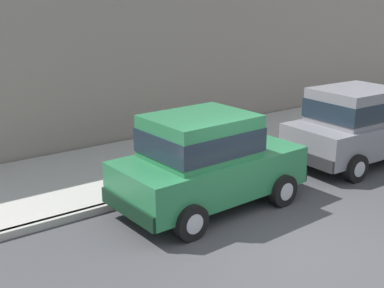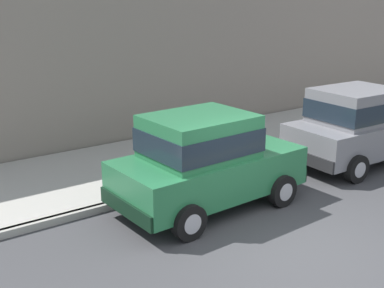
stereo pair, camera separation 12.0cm
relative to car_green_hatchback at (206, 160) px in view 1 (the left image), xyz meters
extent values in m
plane|color=#38383A|center=(2.19, 0.11, -0.98)|extent=(80.00, 80.00, 0.00)
cube|color=gray|center=(-1.01, 0.11, -0.91)|extent=(0.16, 64.00, 0.14)
cube|color=#99968E|center=(-2.81, 0.11, -0.91)|extent=(3.60, 64.00, 0.14)
cube|color=#23663D|center=(0.00, 0.10, -0.28)|extent=(1.85, 3.76, 0.76)
cube|color=#23663D|center=(0.01, -0.15, 0.50)|extent=(1.58, 1.95, 0.80)
cube|color=#19232D|center=(0.01, -0.15, 0.44)|extent=(1.62, 1.99, 0.44)
cube|color=black|center=(-0.07, 1.90, -0.52)|extent=(1.69, 0.26, 0.28)
cube|color=black|center=(0.06, -1.70, -0.52)|extent=(1.69, 0.26, 0.28)
cylinder|color=black|center=(-0.90, 1.21, -0.66)|extent=(0.24, 0.65, 0.64)
cylinder|color=#9E9EA3|center=(-0.90, 1.21, -0.66)|extent=(0.25, 0.36, 0.35)
cylinder|color=black|center=(0.82, 1.27, -0.66)|extent=(0.24, 0.65, 0.64)
cylinder|color=#9E9EA3|center=(0.82, 1.27, -0.66)|extent=(0.25, 0.36, 0.35)
cylinder|color=black|center=(-0.82, -1.08, -0.66)|extent=(0.24, 0.65, 0.64)
cylinder|color=#9E9EA3|center=(-0.82, -1.08, -0.66)|extent=(0.25, 0.36, 0.35)
cylinder|color=black|center=(0.90, -1.02, -0.66)|extent=(0.24, 0.65, 0.64)
cylinder|color=#9E9EA3|center=(0.90, -1.02, -0.66)|extent=(0.25, 0.36, 0.35)
cube|color=#EAEACC|center=(-0.60, 1.91, -0.16)|extent=(0.28, 0.09, 0.14)
cube|color=#EAEACC|center=(0.46, 1.95, -0.16)|extent=(0.28, 0.09, 0.14)
cube|color=slate|center=(0.05, 4.71, -0.28)|extent=(1.85, 3.76, 0.76)
cube|color=slate|center=(0.04, 4.46, 0.50)|extent=(1.58, 1.95, 0.80)
cube|color=#19232D|center=(0.04, 4.46, 0.44)|extent=(1.62, 2.00, 0.44)
cube|color=#252527|center=(-0.02, 2.91, -0.52)|extent=(1.69, 0.26, 0.28)
cylinder|color=black|center=(-0.77, 5.88, -0.66)|extent=(0.24, 0.65, 0.64)
cylinder|color=#9E9EA3|center=(-0.77, 5.88, -0.66)|extent=(0.25, 0.36, 0.35)
cylinder|color=black|center=(-0.85, 3.59, -0.66)|extent=(0.24, 0.65, 0.64)
cylinder|color=#9E9EA3|center=(-0.85, 3.59, -0.66)|extent=(0.25, 0.36, 0.35)
cylinder|color=black|center=(0.86, 3.53, -0.66)|extent=(0.24, 0.65, 0.64)
cylinder|color=#9E9EA3|center=(0.86, 3.53, -0.66)|extent=(0.25, 0.36, 0.35)
ellipsoid|color=tan|center=(-3.37, 1.50, -0.56)|extent=(0.48, 0.38, 0.20)
cylinder|color=tan|center=(-3.22, 1.49, -0.75)|extent=(0.05, 0.05, 0.18)
cylinder|color=tan|center=(-3.27, 1.38, -0.75)|extent=(0.05, 0.05, 0.18)
cylinder|color=tan|center=(-3.46, 1.61, -0.75)|extent=(0.05, 0.05, 0.18)
cylinder|color=tan|center=(-3.51, 1.51, -0.75)|extent=(0.05, 0.05, 0.18)
sphere|color=tan|center=(-3.11, 1.36, -0.47)|extent=(0.17, 0.17, 0.17)
ellipsoid|color=brown|center=(-3.03, 1.32, -0.49)|extent=(0.13, 0.11, 0.06)
cone|color=tan|center=(-3.09, 1.41, -0.38)|extent=(0.06, 0.06, 0.07)
cone|color=tan|center=(-3.14, 1.32, -0.38)|extent=(0.06, 0.06, 0.07)
cylinder|color=tan|center=(-3.60, 1.62, -0.50)|extent=(0.12, 0.09, 0.13)
cube|color=slate|center=(-4.91, 4.25, 1.49)|extent=(0.50, 20.00, 4.93)
camera|label=1|loc=(7.05, -5.51, 3.03)|focal=46.34mm
camera|label=2|loc=(7.12, -5.41, 3.03)|focal=46.34mm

